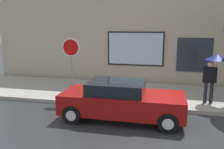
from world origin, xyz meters
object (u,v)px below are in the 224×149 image
object	(u,v)px
parked_car	(121,100)
fire_hydrant	(123,88)
stop_sign	(71,56)
pedestrian_with_umbrella	(214,65)

from	to	relation	value
parked_car	fire_hydrant	bearing A→B (deg)	98.93
fire_hydrant	stop_sign	world-z (taller)	stop_sign
fire_hydrant	pedestrian_with_umbrella	size ratio (longest dim) A/B	0.40
parked_car	fire_hydrant	world-z (taller)	parked_car
parked_car	fire_hydrant	xyz separation A→B (m)	(-0.35, 2.22, -0.14)
fire_hydrant	stop_sign	xyz separation A→B (m)	(-2.05, -0.79, 1.43)
parked_car	fire_hydrant	size ratio (longest dim) A/B	5.31
fire_hydrant	stop_sign	bearing A→B (deg)	-159.02
pedestrian_with_umbrella	fire_hydrant	bearing A→B (deg)	177.55
fire_hydrant	pedestrian_with_umbrella	world-z (taller)	pedestrian_with_umbrella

